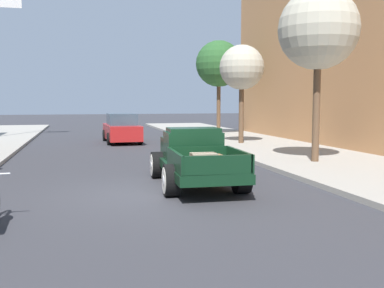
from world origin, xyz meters
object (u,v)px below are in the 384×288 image
(street_tree_nearest, at_px, (318,30))
(street_tree_third, at_px, (219,64))
(hotrod_truck_dark_green, at_px, (194,157))
(car_background_red, at_px, (122,129))
(street_tree_second, at_px, (242,68))

(street_tree_nearest, distance_m, street_tree_third, 13.88)
(hotrod_truck_dark_green, xyz_separation_m, car_background_red, (-0.84, 12.97, 0.01))
(street_tree_second, distance_m, street_tree_third, 6.59)
(street_tree_second, bearing_deg, hotrod_truck_dark_green, -117.59)
(street_tree_nearest, bearing_deg, hotrod_truck_dark_green, -155.73)
(street_tree_second, bearing_deg, car_background_red, 151.01)
(street_tree_nearest, relative_size, street_tree_second, 1.21)
(street_tree_nearest, xyz_separation_m, street_tree_third, (0.72, 13.86, -0.06))
(hotrod_truck_dark_green, relative_size, street_tree_third, 0.81)
(car_background_red, distance_m, street_tree_nearest, 12.89)
(hotrod_truck_dark_green, height_order, street_tree_nearest, street_tree_nearest)
(street_tree_second, xyz_separation_m, street_tree_third, (0.83, 6.50, 0.74))
(car_background_red, xyz_separation_m, street_tree_third, (6.74, 3.22, 4.01))
(street_tree_second, bearing_deg, street_tree_nearest, -89.19)
(street_tree_nearest, distance_m, street_tree_second, 7.41)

